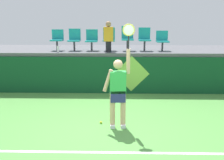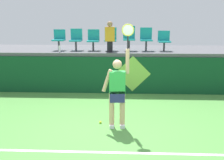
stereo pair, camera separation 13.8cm
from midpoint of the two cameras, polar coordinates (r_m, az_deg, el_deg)
ground_plane at (r=6.23m, az=-1.35°, el=-11.38°), size 40.00×40.00×0.00m
court_back_wall at (r=9.19m, az=0.02°, el=1.15°), size 13.12×0.20×1.32m
spectator_platform at (r=10.43m, az=0.36°, el=6.64°), size 13.12×2.87×0.12m
court_baseline_stripe at (r=5.37m, az=-2.07°, el=-15.69°), size 11.81×0.08×0.01m
tennis_player at (r=6.18m, az=1.84°, el=-2.18°), size 0.75×0.29×2.50m
tennis_ball at (r=6.68m, az=-1.98°, el=-9.31°), size 0.07×0.07×0.07m
water_bottle at (r=9.46m, az=-11.13°, el=6.75°), size 0.07×0.07×0.23m
stadium_chair_0 at (r=10.03m, az=-11.25°, el=9.00°), size 0.44×0.42×0.78m
stadium_chair_1 at (r=9.90m, az=-7.55°, el=9.10°), size 0.44×0.42×0.81m
stadium_chair_2 at (r=9.81m, az=-3.74°, el=9.04°), size 0.44×0.42×0.78m
stadium_chair_3 at (r=9.76m, az=0.08°, el=9.27°), size 0.44×0.42×0.85m
stadium_chair_4 at (r=9.75m, az=4.21°, el=9.47°), size 0.44×0.42×0.91m
stadium_chair_5 at (r=9.79m, az=7.98°, el=9.20°), size 0.44×0.42×0.85m
stadium_chair_6 at (r=9.87m, az=11.85°, el=8.70°), size 0.44×0.42×0.74m
spectator_0 at (r=9.30m, az=-0.05°, el=9.67°), size 0.34×0.20×1.09m
wall_signage_mount at (r=9.25m, az=4.93°, el=-3.02°), size 1.27×0.01×1.36m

